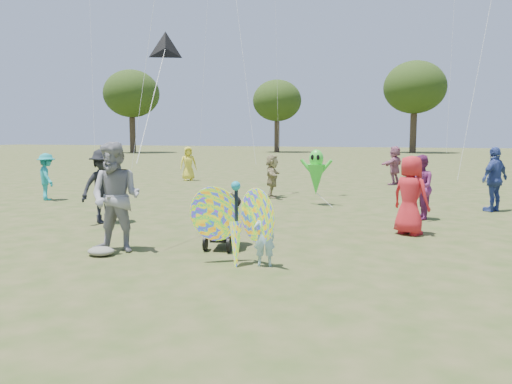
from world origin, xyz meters
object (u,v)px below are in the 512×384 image
child_girl (264,237)px  butterfly_kite (236,224)px  crowd_c (495,179)px  crowd_g (188,164)px  crowd_b (104,186)px  crowd_e (420,187)px  crowd_a (410,195)px  crowd_i (47,177)px  jogging_stroller (225,216)px  crowd_j (394,165)px  adult_man (116,197)px  alien_kite (316,174)px  crowd_d (272,176)px

child_girl → butterfly_kite: size_ratio=0.57×
crowd_c → crowd_g: 13.93m
crowd_b → crowd_e: size_ratio=1.09×
crowd_a → child_girl: bearing=88.2°
crowd_c → crowd_g: (-12.56, 6.01, -0.12)m
crowd_i → jogging_stroller: bearing=-172.4°
crowd_e → butterfly_kite: crowd_e is taller
crowd_a → butterfly_kite: 4.53m
crowd_j → crowd_e: bearing=30.6°
child_girl → crowd_j: bearing=-112.5°
adult_man → crowd_g: (-5.13, 13.67, -0.23)m
adult_man → alien_kite: size_ratio=1.19×
crowd_g → adult_man: bearing=-101.3°
crowd_j → butterfly_kite: bearing=16.9°
crowd_d → crowd_i: 7.61m
crowd_c → crowd_j: size_ratio=1.09×
adult_man → crowd_a: adult_man is taller
adult_man → butterfly_kite: 2.48m
crowd_d → crowd_c: bearing=-110.4°
adult_man → crowd_j: size_ratio=1.22×
crowd_i → crowd_d: bearing=-119.6°
crowd_c → butterfly_kite: 9.29m
child_girl → crowd_a: 4.22m
adult_man → crowd_j: 15.42m
child_girl → crowd_g: 15.99m
crowd_d → crowd_e: (4.88, -3.13, 0.09)m
crowd_g → crowd_e: bearing=-69.6°
crowd_e → alien_kite: bearing=-129.2°
child_girl → crowd_c: crowd_c is taller
crowd_c → alien_kite: bearing=-46.9°
crowd_b → jogging_stroller: (3.86, -1.59, -0.31)m
crowd_a → butterfly_kite: size_ratio=1.00×
jogging_stroller → child_girl: bearing=-54.6°
crowd_e → alien_kite: (-3.08, 1.82, 0.13)m
crowd_b → crowd_i: (-4.41, 3.11, -0.13)m
crowd_c → jogging_stroller: 8.76m
child_girl → alien_kite: alien_kite is taller
child_girl → crowd_i: size_ratio=0.62×
child_girl → jogging_stroller: bearing=-60.9°
crowd_a → adult_man: bearing=64.1°
adult_man → crowd_d: adult_man is taller
adult_man → butterfly_kite: adult_man is taller
child_girl → crowd_d: 9.12m
crowd_e → alien_kite: 3.58m
adult_man → crowd_c: adult_man is taller
crowd_c → alien_kite: crowd_c is taller
crowd_b → crowd_d: size_ratio=1.22×
jogging_stroller → butterfly_kite: size_ratio=0.63×
adult_man → jogging_stroller: (1.79, 0.98, -0.42)m
adult_man → alien_kite: 7.72m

